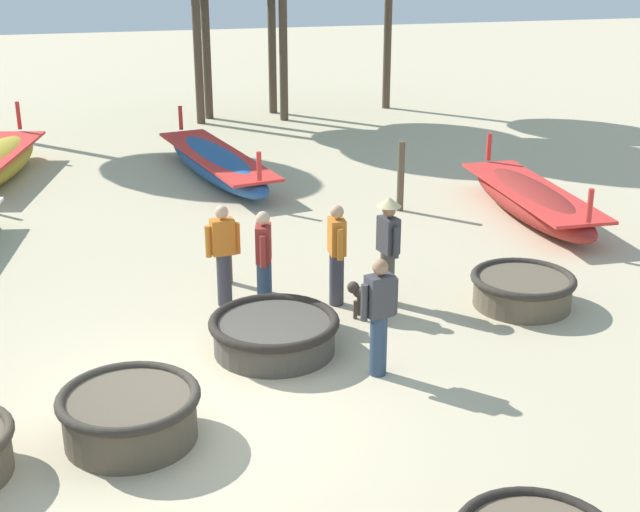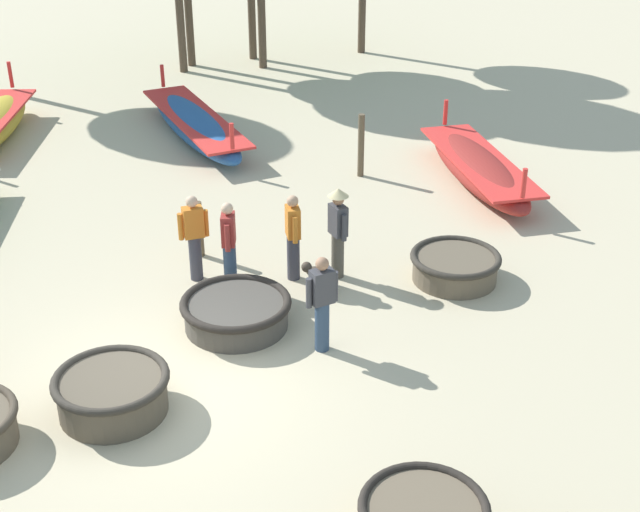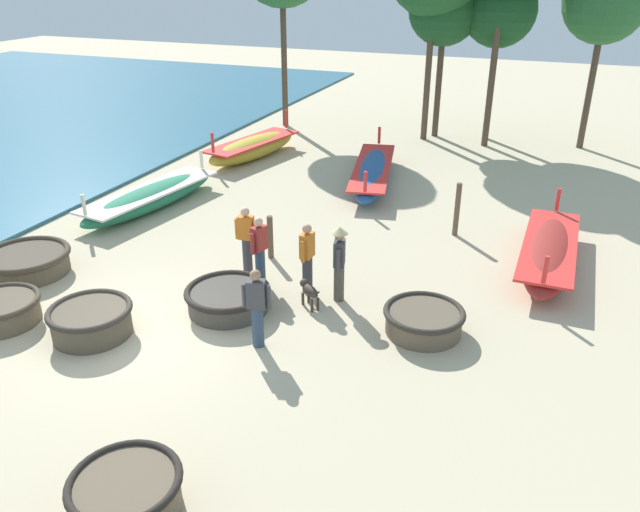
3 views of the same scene
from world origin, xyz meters
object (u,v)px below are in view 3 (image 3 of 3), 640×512
Objects in this scene: long_boat_white_hull at (151,197)px; fisherman_by_coracle at (260,249)px; long_boat_red_hull at (372,172)px; tree_left_mid at (606,2)px; mooring_post_inland at (457,210)px; coracle_nearest at (424,320)px; coracle_upturned at (228,298)px; fisherman_with_hat at (246,238)px; long_boat_green_hull at (253,147)px; coracle_beside_post at (91,320)px; dog at (309,291)px; mooring_post_mid_beach at (270,237)px; tree_leftmost at (445,10)px; fisherman_crouching at (339,259)px; fisherman_standing_left at (307,256)px; long_boat_ochre_hull at (549,252)px; coracle_weathered at (27,261)px; coracle_center at (126,493)px; coracle_front_left at (2,310)px; fisherman_standing_right at (257,306)px.

fisherman_by_coracle reaches higher than long_boat_white_hull.
tree_left_mid is (6.17, 6.89, 4.85)m from long_boat_red_hull.
coracle_nearest is at bearing -86.60° from mooring_post_inland.
fisherman_with_hat is (-0.43, 1.71, 0.57)m from coracle_upturned.
long_boat_green_hull reaches higher than long_boat_red_hull.
coracle_beside_post is 6.35m from coracle_nearest.
fisherman_with_hat is at bearing 152.99° from dog.
long_boat_red_hull is at bearing 84.31° from mooring_post_mid_beach.
fisherman_crouching is at bearing -86.05° from tree_leftmost.
fisherman_crouching is (2.40, -0.49, 0.12)m from fisherman_with_hat.
long_boat_white_hull is 3.29× the size of fisherman_standing_left.
fisherman_standing_left is at bearing 1.97° from fisherman_by_coracle.
long_boat_white_hull is at bearing -139.49° from long_boat_red_hull.
dog is 0.09× the size of tree_left_mid.
tree_leftmost is at bearing 84.09° from fisherman_with_hat.
long_boat_green_hull is 0.74× the size of tree_leftmost.
coracle_weathered is at bearing -156.70° from long_boat_ochre_hull.
fisherman_standing_left is at bearing -145.95° from long_boat_ochre_hull.
long_boat_ochre_hull is at bearing 64.20° from coracle_center.
coracle_upturned is 8.84m from long_boat_red_hull.
tree_left_mid is at bearing 87.13° from long_boat_ochre_hull.
coracle_nearest is 12.50m from long_boat_green_hull.
long_boat_green_hull is (-4.84, 1.06, 0.05)m from long_boat_red_hull.
long_boat_ochre_hull is 12.19m from tree_left_mid.
coracle_beside_post is 4.47m from fisherman_standing_left.
fisherman_crouching is 0.25× the size of tree_left_mid.
long_boat_red_hull is 0.92× the size of tree_leftmost.
coracle_nearest is 2.42m from dog.
long_boat_ochre_hull is at bearing 62.34° from coracle_nearest.
long_boat_green_hull is (-0.58, 11.96, 0.10)m from coracle_front_left.
fisherman_standing_right reaches higher than coracle_nearest.
mooring_post_inland is 11.01m from tree_leftmost.
mooring_post_mid_beach is at bearing -95.69° from long_boat_red_hull.
long_boat_red_hull is (2.33, 10.60, 0.02)m from coracle_beside_post.
tree_left_mid reaches higher than long_boat_white_hull.
coracle_weathered is 3.48m from coracle_beside_post.
long_boat_white_hull is 8.07m from fisherman_standing_right.
fisherman_standing_left reaches higher than coracle_center.
long_boat_white_hull is at bearing 138.74° from coracle_upturned.
coracle_center is at bearing -56.30° from long_boat_white_hull.
fisherman_crouching is (6.89, -3.10, 0.63)m from long_boat_white_hull.
long_boat_ochre_hull reaches higher than coracle_center.
mooring_post_inland is 0.21× the size of tree_left_mid.
fisherman_by_coracle is 16.38m from tree_left_mid.
long_boat_red_hull is at bearing 94.70° from fisherman_standing_right.
mooring_post_mid_beach reaches higher than coracle_center.
coracle_upturned is 2.60m from mooring_post_mid_beach.
tree_left_mid is (0.56, 11.17, 4.84)m from long_boat_ochre_hull.
tree_left_mid is (2.91, 10.15, 4.48)m from mooring_post_inland.
long_boat_green_hull is at bearing 85.44° from long_boat_white_hull.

